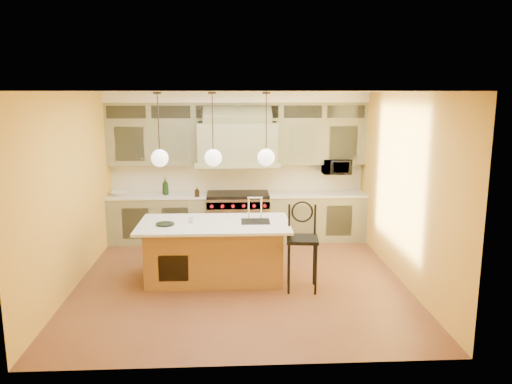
{
  "coord_description": "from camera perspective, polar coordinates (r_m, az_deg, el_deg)",
  "views": [
    {
      "loc": [
        -0.15,
        -7.39,
        2.89
      ],
      "look_at": [
        0.28,
        0.7,
        1.26
      ],
      "focal_mm": 35.0,
      "sensor_mm": 36.0,
      "label": 1
    }
  ],
  "objects": [
    {
      "name": "back_cabinetry",
      "position": [
        9.74,
        -2.11,
        2.71
      ],
      "size": [
        5.0,
        0.77,
        2.9
      ],
      "color": "gray",
      "rests_on": "floor"
    },
    {
      "name": "microwave",
      "position": [
        9.97,
        9.18,
        2.89
      ],
      "size": [
        0.54,
        0.37,
        0.3
      ],
      "primitive_type": "imported",
      "color": "black",
      "rests_on": "back_cabinetry"
    },
    {
      "name": "floor",
      "position": [
        7.94,
        -1.77,
        -10.01
      ],
      "size": [
        5.0,
        5.0,
        0.0
      ],
      "primitive_type": "plane",
      "color": "brown",
      "rests_on": "ground"
    },
    {
      "name": "fruit_bowl",
      "position": [
        9.97,
        -15.41,
        -0.14
      ],
      "size": [
        0.3,
        0.3,
        0.07
      ],
      "primitive_type": "imported",
      "rotation": [
        0.0,
        0.0,
        0.03
      ],
      "color": "silver",
      "rests_on": "back_cabinetry"
    },
    {
      "name": "pendant_left",
      "position": [
        7.62,
        -10.95,
        4.04
      ],
      "size": [
        0.26,
        0.26,
        1.11
      ],
      "color": "#2D2319",
      "rests_on": "ceiling"
    },
    {
      "name": "counter_stool",
      "position": [
        7.41,
        5.3,
        -5.48
      ],
      "size": [
        0.5,
        0.5,
        1.3
      ],
      "rotation": [
        0.0,
        0.0,
        -0.11
      ],
      "color": "black",
      "rests_on": "floor"
    },
    {
      "name": "wall_left",
      "position": [
        7.89,
        -20.3,
        0.11
      ],
      "size": [
        0.0,
        5.0,
        5.0
      ],
      "primitive_type": "plane",
      "rotation": [
        1.57,
        0.0,
        1.57
      ],
      "color": "gold",
      "rests_on": "ground"
    },
    {
      "name": "kitchen_island",
      "position": [
        7.87,
        -4.69,
        -6.59
      ],
      "size": [
        2.32,
        1.25,
        1.35
      ],
      "rotation": [
        0.0,
        0.0,
        -0.01
      ],
      "color": "olive",
      "rests_on": "floor"
    },
    {
      "name": "range",
      "position": [
        9.84,
        -2.06,
        -2.82
      ],
      "size": [
        1.2,
        0.74,
        0.96
      ],
      "color": "silver",
      "rests_on": "floor"
    },
    {
      "name": "wall_back",
      "position": [
        10.0,
        -2.14,
        3.05
      ],
      "size": [
        5.0,
        0.0,
        5.0
      ],
      "primitive_type": "plane",
      "rotation": [
        1.57,
        0.0,
        0.0
      ],
      "color": "gold",
      "rests_on": "ground"
    },
    {
      "name": "pendant_right",
      "position": [
        7.57,
        1.17,
        4.2
      ],
      "size": [
        0.26,
        0.26,
        1.11
      ],
      "color": "#2D2319",
      "rests_on": "ceiling"
    },
    {
      "name": "cup",
      "position": [
        7.72,
        -7.39,
        -3.18
      ],
      "size": [
        0.11,
        0.11,
        0.09
      ],
      "primitive_type": "imported",
      "rotation": [
        0.0,
        0.0,
        0.16
      ],
      "color": "silver",
      "rests_on": "kitchen_island"
    },
    {
      "name": "oil_bottle_a",
      "position": [
        9.79,
        -10.32,
        0.65
      ],
      "size": [
        0.14,
        0.14,
        0.33
      ],
      "primitive_type": "imported",
      "rotation": [
        0.0,
        0.0,
        -0.06
      ],
      "color": "black",
      "rests_on": "back_cabinetry"
    },
    {
      "name": "wall_front",
      "position": [
        5.1,
        -1.24,
        -5.04
      ],
      "size": [
        5.0,
        0.0,
        5.0
      ],
      "primitive_type": "plane",
      "rotation": [
        -1.57,
        0.0,
        0.0
      ],
      "color": "gold",
      "rests_on": "ground"
    },
    {
      "name": "pendant_center",
      "position": [
        7.55,
        -4.92,
        4.14
      ],
      "size": [
        0.26,
        0.26,
        1.11
      ],
      "color": "#2D2319",
      "rests_on": "ceiling"
    },
    {
      "name": "oil_bottle_b",
      "position": [
        9.52,
        -6.77,
        0.03
      ],
      "size": [
        0.1,
        0.1,
        0.19
      ],
      "primitive_type": "imported",
      "rotation": [
        0.0,
        0.0,
        0.11
      ],
      "color": "black",
      "rests_on": "back_cabinetry"
    },
    {
      "name": "wall_right",
      "position": [
        7.98,
        16.41,
        0.48
      ],
      "size": [
        0.0,
        5.0,
        5.0
      ],
      "primitive_type": "plane",
      "rotation": [
        1.57,
        0.0,
        -1.57
      ],
      "color": "gold",
      "rests_on": "ground"
    },
    {
      "name": "ceiling",
      "position": [
        7.4,
        -1.9,
        11.41
      ],
      "size": [
        5.0,
        5.0,
        0.0
      ],
      "primitive_type": "plane",
      "rotation": [
        3.14,
        0.0,
        0.0
      ],
      "color": "white",
      "rests_on": "wall_back"
    }
  ]
}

